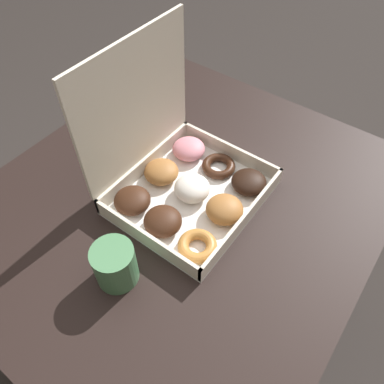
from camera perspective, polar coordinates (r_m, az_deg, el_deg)
ground_plane at (r=1.58m, az=-0.93°, el=-18.05°), size 8.00×8.00×0.00m
dining_table at (r=1.01m, az=-1.38°, el=-4.62°), size 1.02×0.90×0.75m
donut_box at (r=0.90m, az=-1.67°, el=2.28°), size 0.35×0.31×0.37m
coffee_mug at (r=0.78m, az=-11.66°, el=-10.73°), size 0.09×0.09×0.10m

